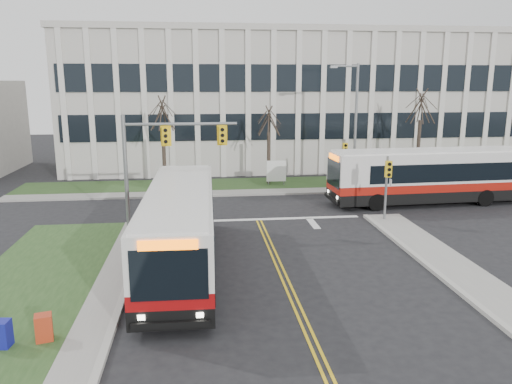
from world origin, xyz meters
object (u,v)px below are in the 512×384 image
object	(u,v)px
streetlight	(354,119)
newspaper_box_red	(44,329)
newspaper_box_blue	(2,336)
bus_main	(180,230)
bus_cross	(429,177)
directory_sign	(276,171)

from	to	relation	value
streetlight	newspaper_box_red	bearing A→B (deg)	-127.32
newspaper_box_blue	bus_main	bearing A→B (deg)	57.41
streetlight	bus_cross	xyz separation A→B (m)	(3.62, -5.30, -3.44)
streetlight	directory_sign	size ratio (longest dim) A/B	4.60
bus_cross	newspaper_box_red	bearing A→B (deg)	-53.95
directory_sign	newspaper_box_blue	bearing A→B (deg)	-117.40
streetlight	bus_cross	world-z (taller)	streetlight
directory_sign	bus_main	size ratio (longest dim) A/B	0.16
streetlight	newspaper_box_blue	xyz separation A→B (m)	(-17.40, -21.59, -4.72)
bus_cross	newspaper_box_blue	bearing A→B (deg)	-55.05
streetlight	bus_main	xyz separation A→B (m)	(-12.27, -15.24, -3.50)
directory_sign	newspaper_box_red	size ratio (longest dim) A/B	2.11
bus_main	newspaper_box_red	world-z (taller)	bus_main
bus_main	bus_cross	size ratio (longest dim) A/B	0.97
directory_sign	bus_main	world-z (taller)	bus_main
directory_sign	bus_cross	size ratio (longest dim) A/B	0.15
directory_sign	newspaper_box_blue	world-z (taller)	directory_sign
directory_sign	streetlight	bearing A→B (deg)	-13.23
bus_main	newspaper_box_blue	world-z (taller)	bus_main
bus_main	newspaper_box_blue	size ratio (longest dim) A/B	13.35
directory_sign	bus_cross	bearing A→B (deg)	-35.81
directory_sign	newspaper_box_blue	size ratio (longest dim) A/B	2.11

